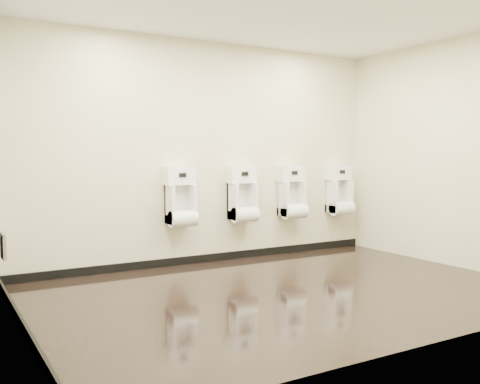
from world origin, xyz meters
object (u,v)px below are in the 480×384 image
Objects in this scene: access_panel at (3,246)px; urinal_2 at (292,196)px; urinal_3 at (340,194)px; urinal_0 at (181,202)px; urinal_1 at (243,199)px.

urinal_2 is at bearing 6.51° from access_panel.
urinal_3 reaches higher than access_panel.
urinal_0 is 1.00× the size of urinal_3.
urinal_0 is 0.87m from urinal_1.
access_panel is 0.35× the size of urinal_0.
urinal_1 is at bearing 180.00° from urinal_3.
urinal_2 is (3.72, 0.42, 0.31)m from access_panel.
urinal_2 is (0.79, 0.00, 0.00)m from urinal_1.
urinal_1 and urinal_3 have the same top height.
access_panel is 0.35× the size of urinal_3.
urinal_2 is 0.85m from urinal_3.
urinal_0 is 1.00× the size of urinal_2.
access_panel is 2.97m from urinal_1.
access_panel is 4.59m from urinal_3.
urinal_0 is at bearing 180.00° from urinal_3.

